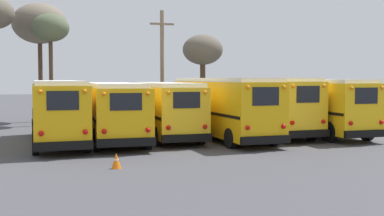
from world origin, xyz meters
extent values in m
plane|color=#424247|center=(0.00, 0.00, 0.00)|extent=(160.00, 160.00, 0.00)
cube|color=#EAAA0F|center=(-7.19, -0.30, 1.65)|extent=(2.44, 9.52, 2.61)
cube|color=white|center=(-7.19, -0.30, 3.06)|extent=(2.25, 9.14, 0.20)
cube|color=black|center=(-7.14, -5.09, 0.53)|extent=(2.37, 0.23, 0.36)
cube|color=black|center=(-7.14, -5.07, 2.37)|extent=(1.28, 0.05, 0.78)
sphere|color=red|center=(-8.01, -5.11, 1.07)|extent=(0.22, 0.22, 0.22)
sphere|color=orange|center=(-8.01, -5.11, 2.74)|extent=(0.18, 0.18, 0.18)
sphere|color=red|center=(-6.27, -5.09, 1.07)|extent=(0.22, 0.22, 0.22)
sphere|color=orange|center=(-6.27, -5.09, 2.74)|extent=(0.18, 0.18, 0.18)
cube|color=black|center=(-8.37, -0.32, 1.46)|extent=(0.14, 9.30, 0.14)
cube|color=black|center=(-6.02, -0.29, 1.46)|extent=(0.14, 9.30, 0.14)
cylinder|color=black|center=(-8.32, 3.13, 0.50)|extent=(0.29, 1.00, 1.00)
cylinder|color=black|center=(-6.16, 3.16, 0.50)|extent=(0.29, 1.00, 1.00)
cylinder|color=black|center=(-8.23, -3.77, 0.50)|extent=(0.29, 1.00, 1.00)
cylinder|color=black|center=(-6.07, -3.74, 0.50)|extent=(0.29, 1.00, 1.00)
cube|color=#EAAA0F|center=(-4.32, 0.33, 1.60)|extent=(2.92, 10.57, 2.47)
cube|color=white|center=(-4.32, 0.33, 2.93)|extent=(2.70, 10.14, 0.20)
cube|color=black|center=(-4.54, -4.94, 0.55)|extent=(2.54, 0.31, 0.36)
cube|color=black|center=(-4.54, -4.92, 2.28)|extent=(1.37, 0.09, 0.74)
sphere|color=red|center=(-5.47, -4.91, 1.04)|extent=(0.22, 0.22, 0.22)
sphere|color=orange|center=(-5.47, -4.91, 2.61)|extent=(0.18, 0.18, 0.18)
sphere|color=red|center=(-3.61, -4.99, 1.04)|extent=(0.22, 0.22, 0.22)
sphere|color=orange|center=(-3.61, -4.99, 2.61)|extent=(0.18, 0.18, 0.18)
cube|color=black|center=(-5.57, 0.38, 1.42)|extent=(0.45, 10.26, 0.14)
cube|color=black|center=(-3.06, 0.28, 1.42)|extent=(0.45, 10.26, 0.14)
cylinder|color=black|center=(-5.31, 4.31, 0.52)|extent=(0.32, 1.06, 1.05)
cylinder|color=black|center=(-2.99, 4.22, 0.52)|extent=(0.32, 1.06, 1.05)
cylinder|color=black|center=(-5.64, -3.55, 0.52)|extent=(0.32, 1.06, 1.05)
cylinder|color=black|center=(-3.32, -3.65, 0.52)|extent=(0.32, 1.06, 1.05)
cube|color=yellow|center=(-1.44, 0.90, 1.58)|extent=(2.60, 9.92, 2.50)
cube|color=white|center=(-1.44, 0.90, 2.94)|extent=(2.40, 9.52, 0.20)
cube|color=black|center=(-1.57, -4.07, 0.51)|extent=(2.39, 0.26, 0.36)
cube|color=black|center=(-1.57, -4.04, 2.27)|extent=(1.29, 0.06, 0.75)
sphere|color=red|center=(-2.45, -4.06, 1.02)|extent=(0.22, 0.22, 0.22)
sphere|color=orange|center=(-2.45, -4.06, 2.62)|extent=(0.18, 0.18, 0.18)
sphere|color=red|center=(-0.69, -4.10, 1.02)|extent=(0.22, 0.22, 0.22)
sphere|color=orange|center=(-0.69, -4.10, 2.62)|extent=(0.18, 0.18, 0.18)
cube|color=black|center=(-2.62, 0.93, 1.40)|extent=(0.28, 9.66, 0.14)
cube|color=black|center=(-0.26, 0.87, 1.40)|extent=(0.28, 9.66, 0.14)
cylinder|color=black|center=(-2.43, 4.56, 0.47)|extent=(0.30, 0.96, 0.95)
cylinder|color=black|center=(-0.25, 4.50, 0.47)|extent=(0.30, 0.96, 0.95)
cylinder|color=black|center=(-2.62, -2.70, 0.47)|extent=(0.30, 0.96, 0.95)
cylinder|color=black|center=(-0.44, -2.76, 0.47)|extent=(0.30, 0.96, 0.95)
cube|color=#EAAA0F|center=(1.44, -0.84, 1.71)|extent=(2.71, 9.93, 2.76)
cube|color=white|center=(1.44, -0.84, 3.19)|extent=(2.50, 9.53, 0.20)
cube|color=black|center=(1.59, -5.80, 0.51)|extent=(2.46, 0.28, 0.36)
cube|color=black|center=(1.59, -5.78, 2.47)|extent=(1.32, 0.07, 0.83)
sphere|color=red|center=(0.69, -5.84, 1.09)|extent=(0.22, 0.22, 0.22)
sphere|color=orange|center=(0.69, -5.84, 2.87)|extent=(0.18, 0.18, 0.18)
sphere|color=red|center=(2.49, -5.79, 1.09)|extent=(0.22, 0.22, 0.22)
sphere|color=orange|center=(2.49, -5.79, 2.87)|extent=(0.18, 0.18, 0.18)
cube|color=black|center=(0.23, -0.88, 1.51)|extent=(0.33, 9.65, 0.14)
cube|color=black|center=(2.65, -0.80, 1.51)|extent=(0.33, 9.65, 0.14)
cylinder|color=black|center=(0.21, 2.75, 0.48)|extent=(0.31, 0.96, 0.96)
cylinder|color=black|center=(2.45, 2.82, 0.48)|extent=(0.31, 0.96, 0.96)
cylinder|color=black|center=(0.43, -4.50, 0.48)|extent=(0.31, 0.96, 0.96)
cylinder|color=black|center=(2.67, -4.43, 0.48)|extent=(0.31, 0.96, 0.96)
cube|color=yellow|center=(4.32, 0.86, 1.74)|extent=(2.83, 10.73, 2.74)
cube|color=white|center=(4.32, 0.86, 3.21)|extent=(2.62, 10.30, 0.20)
cube|color=black|center=(4.55, -4.49, 0.55)|extent=(2.43, 0.30, 0.36)
cube|color=black|center=(4.55, -4.47, 2.49)|extent=(1.31, 0.09, 0.82)
sphere|color=red|center=(3.66, -4.54, 1.12)|extent=(0.22, 0.22, 0.22)
sphere|color=orange|center=(3.66, -4.54, 2.89)|extent=(0.18, 0.18, 0.18)
sphere|color=red|center=(5.44, -4.47, 1.12)|extent=(0.22, 0.22, 0.22)
sphere|color=orange|center=(5.44, -4.47, 2.89)|extent=(0.18, 0.18, 0.18)
cube|color=black|center=(3.12, 0.81, 1.53)|extent=(0.47, 10.42, 0.14)
cube|color=black|center=(5.52, 0.91, 1.53)|extent=(0.47, 10.42, 0.14)
cylinder|color=black|center=(3.04, 4.83, 0.52)|extent=(0.32, 1.06, 1.05)
cylinder|color=black|center=(5.25, 4.92, 0.52)|extent=(0.32, 1.06, 1.05)
cylinder|color=black|center=(3.38, -3.20, 0.52)|extent=(0.32, 1.06, 1.05)
cylinder|color=black|center=(5.60, -3.11, 0.52)|extent=(0.32, 1.06, 1.05)
cube|color=yellow|center=(7.19, -0.63, 1.70)|extent=(2.39, 9.57, 2.65)
cube|color=white|center=(7.19, -0.63, 3.12)|extent=(2.20, 9.19, 0.20)
cube|color=black|center=(7.21, -5.45, 0.55)|extent=(2.41, 0.21, 0.36)
cube|color=black|center=(7.21, -5.43, 2.43)|extent=(1.30, 0.03, 0.79)
sphere|color=red|center=(6.32, -5.46, 1.10)|extent=(0.22, 0.22, 0.22)
sphere|color=orange|center=(6.32, -5.46, 2.80)|extent=(0.18, 0.18, 0.18)
sphere|color=red|center=(8.10, -5.46, 1.10)|extent=(0.22, 0.22, 0.22)
sphere|color=orange|center=(8.10, -5.46, 2.80)|extent=(0.18, 0.18, 0.18)
cube|color=black|center=(6.00, -0.63, 1.50)|extent=(0.05, 9.37, 0.14)
cube|color=black|center=(8.39, -0.63, 1.50)|extent=(0.05, 9.37, 0.14)
cylinder|color=black|center=(6.08, 2.85, 0.54)|extent=(0.28, 1.07, 1.07)
cylinder|color=black|center=(8.29, 2.86, 0.54)|extent=(0.28, 1.07, 1.07)
cylinder|color=black|center=(6.10, -4.11, 0.54)|extent=(0.28, 1.07, 1.07)
cylinder|color=black|center=(8.31, -4.11, 0.54)|extent=(0.28, 1.07, 1.07)
cylinder|color=#75604C|center=(0.66, 9.34, 4.12)|extent=(0.29, 0.29, 8.25)
cube|color=#75604C|center=(0.66, 9.34, 7.26)|extent=(1.80, 0.14, 0.14)
cylinder|color=#473323|center=(4.70, 11.87, 2.35)|extent=(0.43, 0.43, 4.70)
ellipsoid|color=#5B5447|center=(4.70, 11.87, 5.60)|extent=(3.27, 3.27, 2.45)
cylinder|color=#473323|center=(-7.20, 9.79, 3.04)|extent=(0.28, 0.28, 6.07)
ellipsoid|color=#4C563D|center=(-7.20, 9.79, 6.78)|extent=(2.58, 2.58, 1.94)
cylinder|color=#473323|center=(-7.89, 12.89, 3.14)|extent=(0.32, 0.32, 6.28)
ellipsoid|color=#6B6051|center=(-7.89, 12.89, 7.38)|extent=(4.02, 4.02, 3.02)
cone|color=orange|center=(-5.43, -7.87, 0.29)|extent=(0.36, 0.36, 0.57)
cylinder|color=white|center=(-5.43, -7.87, 0.31)|extent=(0.17, 0.17, 0.06)
camera|label=1|loc=(-8.08, -25.18, 3.27)|focal=45.00mm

